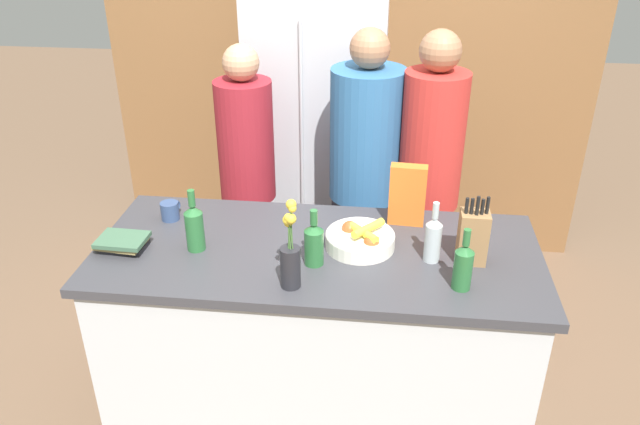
{
  "coord_description": "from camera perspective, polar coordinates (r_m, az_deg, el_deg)",
  "views": [
    {
      "loc": [
        0.26,
        -2.21,
        2.27
      ],
      "look_at": [
        0.0,
        0.1,
        1.04
      ],
      "focal_mm": 35.0,
      "sensor_mm": 36.0,
      "label": 1
    }
  ],
  "objects": [
    {
      "name": "flower_vase",
      "position": [
        2.31,
        -2.73,
        -3.98
      ],
      "size": [
        0.08,
        0.08,
        0.36
      ],
      "color": "#232328",
      "rests_on": "kitchen_island"
    },
    {
      "name": "ground_plane",
      "position": [
        3.18,
        -0.22,
        -17.64
      ],
      "size": [
        14.0,
        14.0,
        0.0
      ],
      "primitive_type": "plane",
      "color": "brown"
    },
    {
      "name": "person_in_red_tee",
      "position": [
        3.19,
        9.94,
        3.22
      ],
      "size": [
        0.31,
        0.31,
        1.69
      ],
      "rotation": [
        0.0,
        0.0,
        -0.03
      ],
      "color": "#383842",
      "rests_on": "ground_plane"
    },
    {
      "name": "fruit_bowl",
      "position": [
        2.6,
        3.7,
        -2.39
      ],
      "size": [
        0.29,
        0.29,
        0.11
      ],
      "color": "silver",
      "rests_on": "kitchen_island"
    },
    {
      "name": "coffee_mug",
      "position": [
        2.89,
        -13.52,
        0.16
      ],
      "size": [
        0.08,
        0.11,
        0.08
      ],
      "color": "#334770",
      "rests_on": "kitchen_island"
    },
    {
      "name": "back_wall_wood",
      "position": [
        4.04,
        2.67,
        14.01
      ],
      "size": [
        3.06,
        0.12,
        2.6
      ],
      "color": "brown",
      "rests_on": "ground_plane"
    },
    {
      "name": "person_in_blue",
      "position": [
        3.26,
        4.16,
        3.69
      ],
      "size": [
        0.37,
        0.37,
        1.68
      ],
      "rotation": [
        0.0,
        0.0,
        -0.38
      ],
      "color": "#383842",
      "rests_on": "ground_plane"
    },
    {
      "name": "knife_block",
      "position": [
        2.54,
        13.81,
        -2.13
      ],
      "size": [
        0.11,
        0.1,
        0.3
      ],
      "color": "olive",
      "rests_on": "kitchen_island"
    },
    {
      "name": "kitchen_island",
      "position": [
        2.87,
        -0.23,
        -11.19
      ],
      "size": [
        1.86,
        0.81,
        0.92
      ],
      "color": "silver",
      "rests_on": "ground_plane"
    },
    {
      "name": "book_stack",
      "position": [
        2.71,
        -17.6,
        -2.65
      ],
      "size": [
        0.21,
        0.16,
        0.06
      ],
      "color": "#232328",
      "rests_on": "kitchen_island"
    },
    {
      "name": "bottle_water",
      "position": [
        2.38,
        12.96,
        -4.73
      ],
      "size": [
        0.07,
        0.07,
        0.25
      ],
      "color": "#286633",
      "rests_on": "kitchen_island"
    },
    {
      "name": "person_at_sink",
      "position": [
        3.36,
        -6.66,
        3.6
      ],
      "size": [
        0.3,
        0.3,
        1.58
      ],
      "rotation": [
        0.0,
        0.0,
        0.17
      ],
      "color": "#383842",
      "rests_on": "ground_plane"
    },
    {
      "name": "refrigerator",
      "position": [
        3.8,
        -0.13,
        8.36
      ],
      "size": [
        0.78,
        0.62,
        2.0
      ],
      "color": "#B7B7BC",
      "rests_on": "ground_plane"
    },
    {
      "name": "cereal_box",
      "position": [
        2.76,
        8.0,
        1.6
      ],
      "size": [
        0.16,
        0.07,
        0.28
      ],
      "color": "orange",
      "rests_on": "kitchen_island"
    },
    {
      "name": "bottle_wine",
      "position": [
        2.61,
        -11.41,
        -1.24
      ],
      "size": [
        0.08,
        0.08,
        0.27
      ],
      "color": "#286633",
      "rests_on": "kitchen_island"
    },
    {
      "name": "bottle_vinegar",
      "position": [
        2.52,
        10.3,
        -2.31
      ],
      "size": [
        0.07,
        0.07,
        0.26
      ],
      "color": "#B2BCC1",
      "rests_on": "kitchen_island"
    },
    {
      "name": "bottle_oil",
      "position": [
        2.46,
        -0.58,
        -2.8
      ],
      "size": [
        0.08,
        0.08,
        0.24
      ],
      "color": "#286633",
      "rests_on": "kitchen_island"
    }
  ]
}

